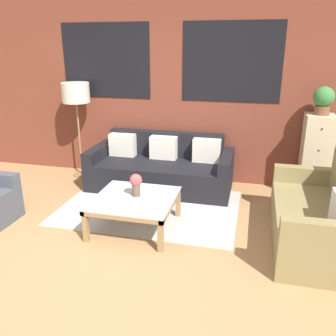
# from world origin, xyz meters

# --- Properties ---
(ground_plane) EXTENTS (16.00, 16.00, 0.00)m
(ground_plane) POSITION_xyz_m (0.00, 0.00, 0.00)
(ground_plane) COLOR #AD7F51
(wall_back_brick) EXTENTS (8.40, 0.09, 2.80)m
(wall_back_brick) POSITION_xyz_m (0.00, 2.44, 1.41)
(wall_back_brick) COLOR brown
(wall_back_brick) RESTS_ON ground_plane
(rug) EXTENTS (2.29, 1.62, 0.00)m
(rug) POSITION_xyz_m (0.07, 1.22, 0.00)
(rug) COLOR #BCB7B2
(rug) RESTS_ON ground_plane
(couch_dark) EXTENTS (2.08, 0.88, 0.78)m
(couch_dark) POSITION_xyz_m (0.03, 1.95, 0.28)
(couch_dark) COLOR black
(couch_dark) RESTS_ON ground_plane
(settee_vintage) EXTENTS (0.80, 1.60, 0.92)m
(settee_vintage) POSITION_xyz_m (2.07, 0.76, 0.31)
(settee_vintage) COLOR olive
(settee_vintage) RESTS_ON ground_plane
(coffee_table) EXTENTS (0.91, 0.91, 0.39)m
(coffee_table) POSITION_xyz_m (0.07, 0.64, 0.33)
(coffee_table) COLOR silver
(coffee_table) RESTS_ON ground_plane
(floor_lamp) EXTENTS (0.42, 0.42, 1.49)m
(floor_lamp) POSITION_xyz_m (-1.36, 2.12, 1.29)
(floor_lamp) COLOR olive
(floor_lamp) RESTS_ON ground_plane
(drawer_cabinet) EXTENTS (0.38, 0.42, 1.15)m
(drawer_cabinet) POSITION_xyz_m (2.18, 2.16, 0.58)
(drawer_cabinet) COLOR #C6B793
(drawer_cabinet) RESTS_ON ground_plane
(potted_plant) EXTENTS (0.27, 0.27, 0.37)m
(potted_plant) POSITION_xyz_m (2.18, 2.16, 1.36)
(potted_plant) COLOR brown
(potted_plant) RESTS_ON drawer_cabinet
(flower_vase) EXTENTS (0.14, 0.14, 0.26)m
(flower_vase) POSITION_xyz_m (0.07, 0.70, 0.54)
(flower_vase) COLOR brown
(flower_vase) RESTS_ON coffee_table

